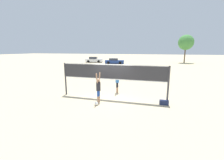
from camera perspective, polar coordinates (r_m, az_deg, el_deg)
The scene contains 9 objects.
ground_plane at distance 10.67m, azimuth 0.00°, elevation -7.05°, with size 200.00×200.00×0.00m, color #C6B28C.
volleyball_net at distance 10.25m, azimuth 0.00°, elevation 2.10°, with size 7.45×0.11×2.43m.
player_spiker at distance 9.65m, azimuth -5.22°, elevation -2.75°, with size 0.28×0.68×1.97m.
player_blocker at distance 11.80m, azimuth 2.00°, elevation 0.15°, with size 0.28×0.69×2.04m.
volleyball at distance 9.43m, azimuth -6.01°, elevation -8.92°, with size 0.23×0.23×0.23m.
gear_bag at distance 10.02m, azimuth 19.19°, elevation -8.08°, with size 0.55×0.26×0.29m.
parked_car_near at distance 40.60m, azimuth -6.88°, elevation 7.60°, with size 4.67×2.64×1.47m.
parked_car_mid at distance 36.36m, azimuth 0.92°, elevation 7.14°, with size 4.69×2.39×1.31m.
tree_left_cluster at distance 42.94m, azimuth 26.35°, elevation 12.70°, with size 3.74×3.74×7.02m.
Camera 1 is at (2.78, -9.72, 3.40)m, focal length 24.00 mm.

